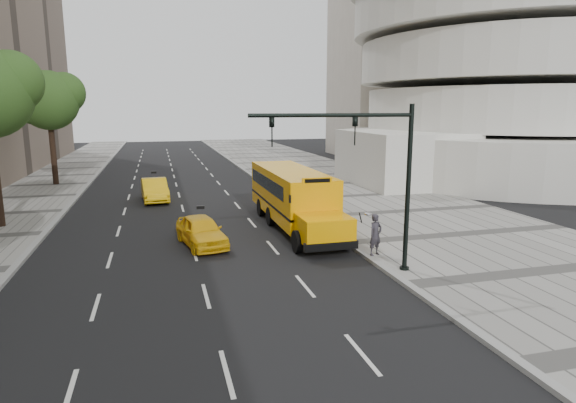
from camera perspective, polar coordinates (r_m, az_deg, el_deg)
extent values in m
plane|color=black|center=(26.40, -9.66, -2.83)|extent=(140.00, 140.00, 0.00)
cube|color=gray|center=(29.93, 13.85, -1.21)|extent=(12.00, 140.00, 0.15)
cube|color=gray|center=(27.56, 2.85, -1.93)|extent=(0.30, 140.00, 0.15)
cube|color=gray|center=(26.88, -26.92, -3.47)|extent=(0.30, 140.00, 0.15)
cylinder|color=silver|center=(51.25, 24.15, 5.30)|extent=(32.00, 32.00, 4.00)
cylinder|color=silver|center=(51.08, 24.51, 9.88)|extent=(26.00, 26.00, 3.60)
cylinder|color=silver|center=(51.24, 24.90, 14.56)|extent=(27.60, 27.60, 3.60)
cylinder|color=silver|center=(51.74, 25.29, 19.19)|extent=(29.20, 29.20, 3.60)
cube|color=beige|center=(67.76, 12.47, 20.32)|extent=(14.00, 12.00, 35.00)
cube|color=silver|center=(40.66, 13.38, 5.00)|extent=(8.00, 10.00, 4.40)
sphere|color=#274818|center=(28.88, -29.99, 12.20)|extent=(3.15, 3.15, 3.15)
cylinder|color=black|center=(43.36, -26.09, 5.66)|extent=(0.44, 0.44, 6.09)
sphere|color=#274818|center=(43.25, -26.52, 10.68)|extent=(4.67, 4.67, 4.67)
sphere|color=#274818|center=(43.35, -24.98, 11.60)|extent=(3.27, 3.27, 3.27)
sphere|color=#274818|center=(43.04, -27.82, 10.04)|extent=(3.03, 3.03, 3.03)
cube|color=#FFA500|center=(26.00, 0.32, 1.12)|extent=(2.50, 9.00, 2.45)
cube|color=#FFA500|center=(21.01, 4.32, -3.19)|extent=(2.20, 2.00, 1.10)
cube|color=black|center=(20.35, 5.12, -5.27)|extent=(2.38, 0.25, 0.35)
cube|color=black|center=(26.10, 0.31, -0.02)|extent=(2.52, 9.00, 0.12)
cube|color=black|center=(21.74, 3.44, 0.41)|extent=(2.05, 0.10, 0.90)
cube|color=black|center=(26.40, 0.03, 2.31)|extent=(2.52, 7.50, 0.70)
cube|color=#FFA500|center=(21.60, 3.47, 2.49)|extent=(1.40, 0.12, 0.28)
ellipsoid|color=silver|center=(20.12, 9.77, -1.61)|extent=(0.32, 0.32, 0.14)
cylinder|color=black|center=(20.27, 8.87, -2.07)|extent=(0.36, 0.47, 0.58)
cylinder|color=black|center=(21.10, 1.12, -4.78)|extent=(0.30, 1.00, 1.00)
cylinder|color=black|center=(21.82, 6.84, -4.33)|extent=(0.30, 1.00, 1.00)
cylinder|color=black|center=(25.98, -2.09, -1.77)|extent=(0.30, 1.00, 1.00)
cylinder|color=black|center=(26.57, 2.66, -1.48)|extent=(0.30, 1.00, 1.00)
cylinder|color=black|center=(28.37, -3.24, -0.69)|extent=(0.30, 1.00, 1.00)
cylinder|color=black|center=(28.91, 1.15, -0.45)|extent=(0.30, 1.00, 1.00)
imported|color=yellow|center=(22.49, -10.24, -3.44)|extent=(2.41, 4.34, 1.40)
imported|color=yellow|center=(34.08, -15.52, 1.35)|extent=(1.95, 4.72, 1.52)
imported|color=#322E36|center=(20.51, 10.34, -3.89)|extent=(0.75, 0.62, 1.76)
cylinder|color=black|center=(18.46, 14.03, 1.20)|extent=(0.18, 0.18, 6.40)
cylinder|color=black|center=(19.21, 13.60, -7.88)|extent=(0.36, 0.36, 0.25)
cylinder|color=black|center=(16.94, 5.43, 10.15)|extent=(6.00, 0.14, 0.14)
imported|color=black|center=(17.25, 7.91, 8.28)|extent=(0.16, 0.20, 1.00)
imported|color=black|center=(16.32, -1.93, 8.23)|extent=(0.16, 0.20, 1.00)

